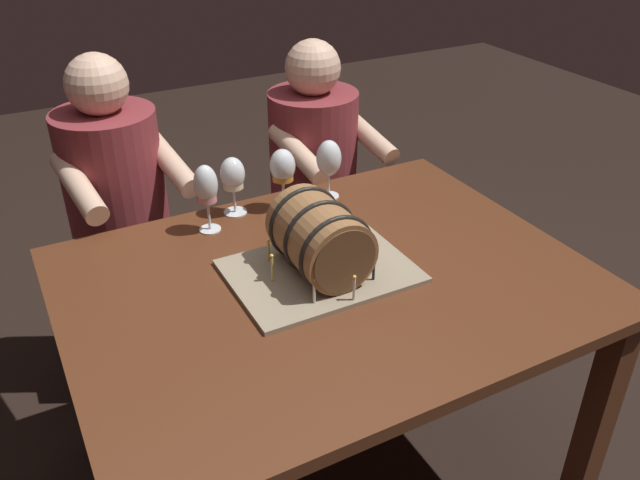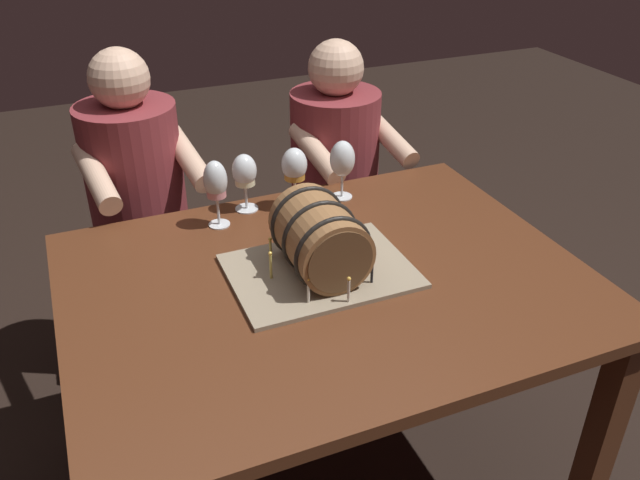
% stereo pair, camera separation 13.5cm
% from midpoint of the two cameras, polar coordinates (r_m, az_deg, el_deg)
% --- Properties ---
extents(ground_plane, '(8.00, 8.00, 0.00)m').
position_cam_midpoint_polar(ground_plane, '(2.19, -1.31, -19.64)').
color(ground_plane, black).
extents(dining_table, '(1.33, 1.01, 0.74)m').
position_cam_midpoint_polar(dining_table, '(1.75, -1.56, -6.09)').
color(dining_table, '#562D19').
rests_on(dining_table, ground).
extents(barrel_cake, '(0.47, 0.34, 0.21)m').
position_cam_midpoint_polar(barrel_cake, '(1.65, -2.34, -0.29)').
color(barrel_cake, gray).
rests_on(barrel_cake, dining_table).
extents(wine_glass_empty, '(0.08, 0.08, 0.19)m').
position_cam_midpoint_polar(wine_glass_empty, '(2.03, -1.14, 7.02)').
color(wine_glass_empty, white).
rests_on(wine_glass_empty, dining_table).
extents(wine_glass_white, '(0.07, 0.07, 0.18)m').
position_cam_midpoint_polar(wine_glass_white, '(1.96, -9.60, 5.45)').
color(wine_glass_white, white).
rests_on(wine_glass_white, dining_table).
extents(wine_glass_rose, '(0.07, 0.07, 0.20)m').
position_cam_midpoint_polar(wine_glass_rose, '(1.87, -11.98, 4.46)').
color(wine_glass_rose, white).
rests_on(wine_glass_rose, dining_table).
extents(wine_glass_amber, '(0.08, 0.08, 0.19)m').
position_cam_midpoint_polar(wine_glass_amber, '(1.96, -5.27, 6.20)').
color(wine_glass_amber, white).
rests_on(wine_glass_amber, dining_table).
extents(person_seated_left, '(0.40, 0.49, 1.18)m').
position_cam_midpoint_polar(person_seated_left, '(2.35, -18.25, -0.15)').
color(person_seated_left, '#4C1B1E').
rests_on(person_seated_left, ground).
extents(person_seated_right, '(0.39, 0.48, 1.14)m').
position_cam_midpoint_polar(person_seated_right, '(2.55, -2.05, 3.46)').
color(person_seated_right, '#4C1B1E').
rests_on(person_seated_right, ground).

